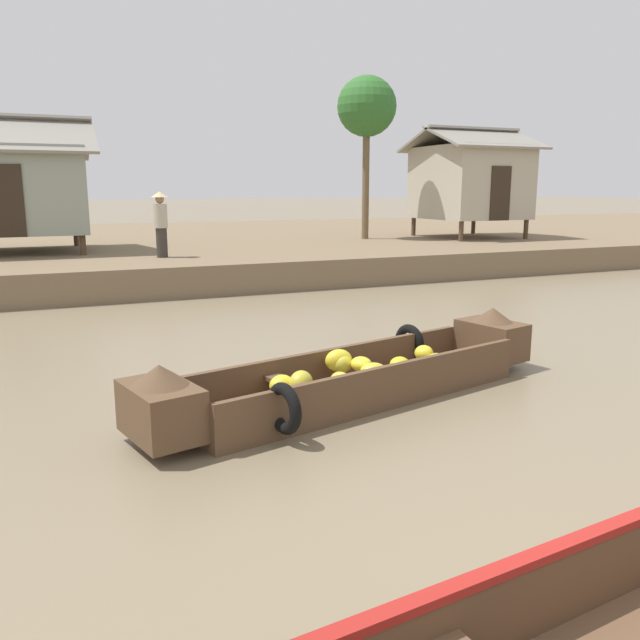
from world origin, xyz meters
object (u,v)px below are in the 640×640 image
banana_boat (357,376)px  palm_tree_near (367,108)px  stilt_house_mid_left (8,188)px  stilt_house_mid_right (470,181)px  vendor_person (161,221)px

banana_boat → palm_tree_near: palm_tree_near is taller
banana_boat → stilt_house_mid_left: size_ratio=1.22×
stilt_house_mid_left → palm_tree_near: (11.21, 0.50, 2.65)m
stilt_house_mid_right → vendor_person: size_ratio=2.35×
palm_tree_near → vendor_person: size_ratio=3.30×
stilt_house_mid_left → palm_tree_near: size_ratio=0.83×
stilt_house_mid_right → palm_tree_near: size_ratio=0.71×
stilt_house_mid_right → banana_boat: bearing=-130.4°
stilt_house_mid_left → palm_tree_near: bearing=2.6°
vendor_person → stilt_house_mid_left: bearing=139.5°
stilt_house_mid_left → vendor_person: 4.73m
banana_boat → stilt_house_mid_right: 17.14m
stilt_house_mid_right → palm_tree_near: bearing=168.0°
stilt_house_mid_right → vendor_person: 11.83m
banana_boat → stilt_house_mid_right: size_ratio=1.42×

